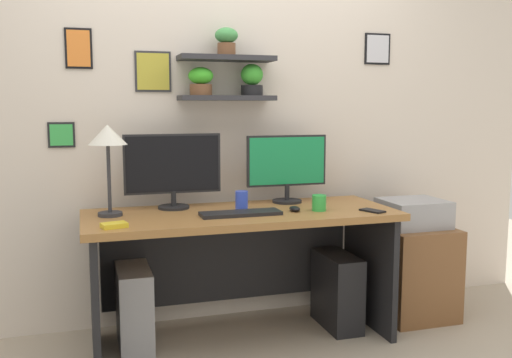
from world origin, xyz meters
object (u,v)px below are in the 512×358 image
printer (413,213)px  computer_mouse (295,209)px  scissors_tray (114,225)px  cell_phone (372,211)px  keyboard (241,213)px  coffee_mug (319,203)px  monitor_right (287,165)px  drawer_cabinet (411,271)px  desk (239,245)px  monitor_left (173,168)px  computer_tower_right (337,290)px  desk_lamp (108,141)px  computer_tower_left (134,307)px  water_cup (242,201)px

printer → computer_mouse: bearing=-170.3°
scissors_tray → cell_phone: bearing=0.3°
keyboard → coffee_mug: bearing=-0.6°
monitor_right → drawer_cabinet: (0.80, -0.15, -0.69)m
desk → coffee_mug: coffee_mug is taller
monitor_left → computer_mouse: monitor_left is taller
desk → drawer_cabinet: 1.18m
monitor_right → cell_phone: (0.35, -0.43, -0.22)m
scissors_tray → computer_tower_right: 1.44m
desk → computer_mouse: bearing=-25.6°
desk_lamp → coffee_mug: desk_lamp is taller
monitor_right → computer_tower_left: size_ratio=1.12×
desk → printer: same height
computer_mouse → desk_lamp: (-1.00, 0.17, 0.39)m
cell_phone → printer: (0.45, 0.28, -0.09)m
desk_lamp → scissors_tray: bearing=-89.4°
desk_lamp → computer_tower_left: size_ratio=1.09×
printer → drawer_cabinet: bearing=-90.0°
monitor_left → drawer_cabinet: bearing=-5.8°
coffee_mug → desk: bearing=159.4°
computer_tower_left → printer: bearing=-0.9°
computer_mouse → monitor_right: bearing=78.5°
drawer_cabinet → computer_tower_left: size_ratio=1.29×
desk_lamp → cell_phone: 1.50m
monitor_right → computer_mouse: size_ratio=5.60×
computer_mouse → printer: computer_mouse is taller
scissors_tray → water_cup: size_ratio=1.09×
scissors_tray → water_cup: bearing=20.3°
computer_mouse → cell_phone: computer_mouse is taller
printer → computer_tower_left: (-1.75, 0.03, -0.44)m
desk_lamp → scissors_tray: (0.00, -0.31, -0.39)m
computer_tower_left → cell_phone: bearing=-13.3°
water_cup → computer_tower_right: size_ratio=0.24×
desk_lamp → coffee_mug: (1.14, -0.19, -0.36)m
desk → computer_tower_right: bearing=-3.2°
keyboard → printer: size_ratio=1.16×
desk → monitor_left: size_ratio=3.13×
water_cup → printer: bearing=1.1°
drawer_cabinet → cell_phone: bearing=-147.8°
cell_phone → coffee_mug: size_ratio=1.56×
drawer_cabinet → computer_tower_left: 1.75m
water_cup → desk: bearing=135.2°
monitor_left → water_cup: size_ratio=5.06×
cell_phone → desk: bearing=137.6°
desk_lamp → water_cup: size_ratio=4.46×
keyboard → coffee_mug: coffee_mug is taller
computer_mouse → printer: 0.88m
coffee_mug → water_cup: (-0.41, 0.15, 0.01)m
monitor_left → water_cup: monitor_left is taller
computer_mouse → coffee_mug: 0.14m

